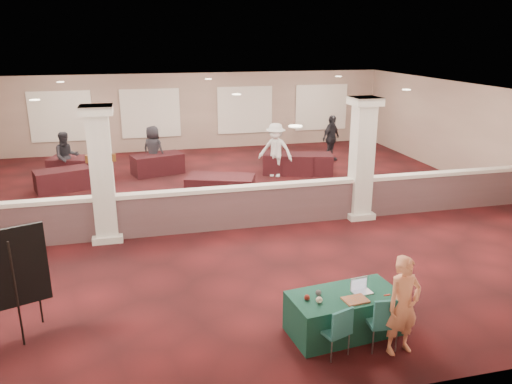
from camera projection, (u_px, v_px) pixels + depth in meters
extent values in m
plane|color=#401012|center=(238.00, 208.00, 14.18)|extent=(16.00, 16.00, 0.00)
cube|color=#84685B|center=(199.00, 111.00, 21.11)|extent=(16.00, 0.04, 3.20)
cube|color=#84685B|center=(367.00, 291.00, 6.29)|extent=(16.00, 0.04, 3.20)
cube|color=#84685B|center=(489.00, 139.00, 15.52)|extent=(0.04, 16.00, 3.20)
cube|color=white|center=(237.00, 94.00, 13.22)|extent=(16.00, 16.00, 0.02)
cube|color=#54393A|center=(250.00, 208.00, 12.64)|extent=(15.60, 0.20, 1.00)
cube|color=silver|center=(250.00, 187.00, 12.47)|extent=(15.60, 0.28, 0.10)
cube|color=beige|center=(102.00, 175.00, 11.51)|extent=(0.50, 0.50, 3.20)
cube|color=beige|center=(108.00, 236.00, 11.96)|extent=(0.70, 0.70, 0.16)
cube|color=beige|center=(96.00, 110.00, 11.06)|extent=(0.72, 0.72, 0.20)
cube|color=beige|center=(362.00, 159.00, 12.99)|extent=(0.50, 0.50, 3.20)
cube|color=beige|center=(358.00, 214.00, 13.45)|extent=(0.70, 0.70, 0.16)
cube|color=beige|center=(365.00, 101.00, 12.54)|extent=(0.72, 0.72, 0.20)
cylinder|color=brown|center=(88.00, 159.00, 11.32)|extent=(0.12, 0.12, 0.18)
cylinder|color=white|center=(88.00, 159.00, 11.32)|extent=(0.09, 0.09, 0.10)
cylinder|color=brown|center=(113.00, 157.00, 11.45)|extent=(0.12, 0.12, 0.18)
cylinder|color=white|center=(113.00, 157.00, 11.45)|extent=(0.09, 0.09, 0.10)
cube|color=#0E3629|center=(344.00, 313.00, 8.15)|extent=(1.89, 1.10, 0.69)
cube|color=#21625F|center=(381.00, 321.00, 7.74)|extent=(0.49, 0.49, 0.06)
cube|color=#21625F|center=(388.00, 314.00, 7.47)|extent=(0.44, 0.09, 0.44)
cylinder|color=slate|center=(373.00, 342.00, 7.61)|extent=(0.03, 0.03, 0.42)
cylinder|color=slate|center=(396.00, 340.00, 7.67)|extent=(0.03, 0.03, 0.42)
cylinder|color=slate|center=(364.00, 328.00, 7.96)|extent=(0.03, 0.03, 0.42)
cylinder|color=slate|center=(386.00, 326.00, 8.02)|extent=(0.03, 0.03, 0.42)
cube|color=#21625F|center=(333.00, 330.00, 7.57)|extent=(0.53, 0.53, 0.05)
cube|color=#21625F|center=(343.00, 322.00, 7.35)|extent=(0.39, 0.17, 0.40)
cylinder|color=slate|center=(331.00, 351.00, 7.41)|extent=(0.03, 0.03, 0.38)
cylinder|color=slate|center=(349.00, 344.00, 7.59)|extent=(0.03, 0.03, 0.38)
cylinder|color=slate|center=(317.00, 340.00, 7.69)|extent=(0.03, 0.03, 0.38)
cylinder|color=slate|center=(334.00, 333.00, 7.87)|extent=(0.03, 0.03, 0.38)
cube|color=black|center=(10.00, 269.00, 7.75)|extent=(1.06, 0.43, 1.33)
cylinder|color=black|center=(36.00, 275.00, 8.25)|extent=(0.04, 0.04, 1.77)
cylinder|color=black|center=(16.00, 295.00, 7.63)|extent=(0.04, 0.04, 1.77)
imported|color=#FFA26E|center=(403.00, 306.00, 7.51)|extent=(0.62, 0.46, 1.59)
cube|color=black|center=(63.00, 180.00, 15.71)|extent=(1.83, 1.29, 0.67)
cube|color=black|center=(221.00, 189.00, 14.54)|extent=(2.15, 1.57, 0.79)
cube|color=black|center=(307.00, 164.00, 17.56)|extent=(1.91, 1.29, 0.71)
cube|color=black|center=(79.00, 168.00, 16.90)|extent=(2.04, 1.39, 0.75)
cube|color=black|center=(157.00, 164.00, 17.56)|extent=(1.90, 1.32, 0.70)
cube|color=black|center=(288.00, 164.00, 17.60)|extent=(1.94, 1.43, 0.71)
imported|color=black|center=(67.00, 157.00, 16.50)|extent=(0.89, 0.63, 1.67)
imported|color=silver|center=(276.00, 150.00, 17.07)|extent=(1.29, 1.11, 1.85)
imported|color=black|center=(331.00, 138.00, 19.26)|extent=(1.14, 1.00, 1.77)
imported|color=black|center=(153.00, 149.00, 17.59)|extent=(0.93, 0.84, 1.67)
cube|color=silver|center=(362.00, 292.00, 8.09)|extent=(0.33, 0.25, 0.02)
cube|color=silver|center=(359.00, 283.00, 8.16)|extent=(0.31, 0.05, 0.21)
cube|color=silver|center=(359.00, 284.00, 8.16)|extent=(0.28, 0.04, 0.18)
cube|color=#C85A20|center=(355.00, 300.00, 7.84)|extent=(0.41, 0.32, 0.03)
sphere|color=beige|center=(319.00, 300.00, 7.77)|extent=(0.10, 0.10, 0.10)
sphere|color=maroon|center=(307.00, 297.00, 7.85)|extent=(0.09, 0.09, 0.09)
sphere|color=#47474C|center=(318.00, 293.00, 7.99)|extent=(0.10, 0.10, 0.10)
cube|color=#AD2012|center=(387.00, 295.00, 8.01)|extent=(0.12, 0.04, 0.01)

